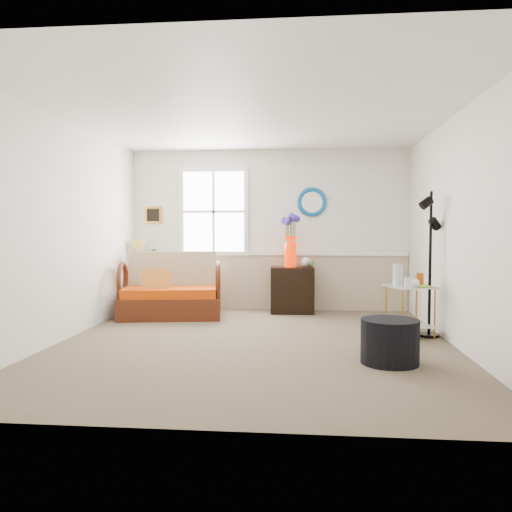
# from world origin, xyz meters

# --- Properties ---
(floor) EXTENTS (4.50, 5.00, 0.01)m
(floor) POSITION_xyz_m (0.00, 0.00, 0.00)
(floor) COLOR brown
(floor) RESTS_ON ground
(ceiling) EXTENTS (4.50, 5.00, 0.01)m
(ceiling) POSITION_xyz_m (0.00, 0.00, 2.60)
(ceiling) COLOR white
(ceiling) RESTS_ON walls
(walls) EXTENTS (4.51, 5.01, 2.60)m
(walls) POSITION_xyz_m (0.00, 0.00, 1.30)
(walls) COLOR silver
(walls) RESTS_ON floor
(wainscot) EXTENTS (4.46, 0.02, 0.90)m
(wainscot) POSITION_xyz_m (0.00, 2.48, 0.45)
(wainscot) COLOR tan
(wainscot) RESTS_ON walls
(chair_rail) EXTENTS (4.46, 0.04, 0.06)m
(chair_rail) POSITION_xyz_m (0.00, 2.47, 0.92)
(chair_rail) COLOR white
(chair_rail) RESTS_ON walls
(window) EXTENTS (1.14, 0.06, 1.44)m
(window) POSITION_xyz_m (-0.90, 2.47, 1.60)
(window) COLOR white
(window) RESTS_ON walls
(picture) EXTENTS (0.28, 0.03, 0.28)m
(picture) POSITION_xyz_m (-1.92, 2.48, 1.55)
(picture) COLOR #B37722
(picture) RESTS_ON walls
(mirror) EXTENTS (0.47, 0.07, 0.47)m
(mirror) POSITION_xyz_m (0.70, 2.48, 1.75)
(mirror) COLOR #075DA0
(mirror) RESTS_ON walls
(loveseat) EXTENTS (1.58, 1.05, 0.96)m
(loveseat) POSITION_xyz_m (-1.40, 1.61, 0.48)
(loveseat) COLOR #561D0B
(loveseat) RESTS_ON floor
(throw_pillow) EXTENTS (0.42, 0.26, 0.42)m
(throw_pillow) POSITION_xyz_m (-1.58, 1.47, 0.52)
(throw_pillow) COLOR #CB6020
(throw_pillow) RESTS_ON loveseat
(lamp_stand) EXTENTS (0.43, 0.43, 0.66)m
(lamp_stand) POSITION_xyz_m (-2.05, 2.18, 0.33)
(lamp_stand) COLOR black
(lamp_stand) RESTS_ON floor
(table_lamp) EXTENTS (0.27, 0.27, 0.48)m
(table_lamp) POSITION_xyz_m (-2.08, 2.18, 0.90)
(table_lamp) COLOR #B98D34
(table_lamp) RESTS_ON lamp_stand
(potted_plant) EXTENTS (0.33, 0.37, 0.27)m
(potted_plant) POSITION_xyz_m (-1.90, 2.21, 0.79)
(potted_plant) COLOR #446B38
(potted_plant) RESTS_ON lamp_stand
(cabinet) EXTENTS (0.69, 0.46, 0.72)m
(cabinet) POSITION_xyz_m (0.40, 2.18, 0.36)
(cabinet) COLOR black
(cabinet) RESTS_ON floor
(flower_vase) EXTENTS (0.28, 0.28, 0.82)m
(flower_vase) POSITION_xyz_m (0.36, 2.22, 1.13)
(flower_vase) COLOR red
(flower_vase) RESTS_ON cabinet
(side_table) EXTENTS (0.62, 0.62, 0.62)m
(side_table) POSITION_xyz_m (1.86, 0.56, 0.31)
(side_table) COLOR #A47824
(side_table) RESTS_ON floor
(tabletop_items) EXTENTS (0.61, 0.61, 0.26)m
(tabletop_items) POSITION_xyz_m (1.87, 0.59, 0.75)
(tabletop_items) COLOR silver
(tabletop_items) RESTS_ON side_table
(floor_lamp) EXTENTS (0.32, 0.32, 1.77)m
(floor_lamp) POSITION_xyz_m (2.10, 0.59, 0.88)
(floor_lamp) COLOR black
(floor_lamp) RESTS_ON floor
(ottoman) EXTENTS (0.65, 0.65, 0.43)m
(ottoman) POSITION_xyz_m (1.40, -0.72, 0.22)
(ottoman) COLOR black
(ottoman) RESTS_ON floor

